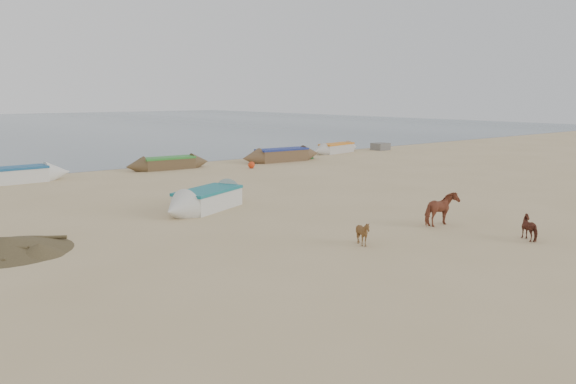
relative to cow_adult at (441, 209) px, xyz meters
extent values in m
plane|color=tan|center=(-3.49, 0.55, -0.60)|extent=(140.00, 140.00, 0.00)
imported|color=brown|center=(0.00, 0.00, 0.00)|extent=(1.43, 0.65, 1.20)
imported|color=brown|center=(-4.22, -0.17, -0.20)|extent=(0.94, 0.90, 0.81)
imported|color=#5E2B1E|center=(0.64, -3.11, -0.19)|extent=(0.75, 0.86, 0.81)
cone|color=brown|center=(-13.16, 6.14, -0.39)|extent=(3.96, 3.96, 0.43)
sphere|color=red|center=(3.84, 17.59, -0.38)|extent=(0.44, 0.44, 0.44)
cube|color=slate|center=(-8.42, 22.95, -0.32)|extent=(1.20, 1.10, 0.56)
cube|color=#295C2D|center=(9.80, 19.76, -0.28)|extent=(1.50, 1.20, 0.64)
cube|color=slate|center=(19.63, 20.80, -0.30)|extent=(1.30, 1.20, 0.60)
camera|label=1|loc=(-16.74, -12.14, 4.09)|focal=35.00mm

